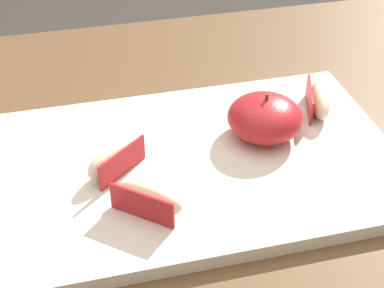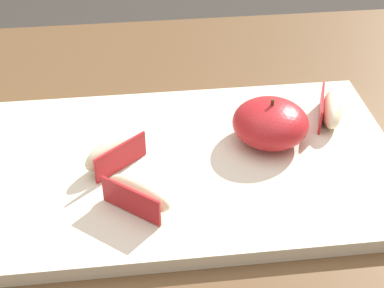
# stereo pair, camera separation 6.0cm
# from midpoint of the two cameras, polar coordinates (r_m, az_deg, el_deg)

# --- Properties ---
(dining_table) EXTENTS (1.44, 0.80, 0.75)m
(dining_table) POSITION_cam_midpoint_polar(r_m,az_deg,el_deg) (0.68, 3.53, -10.23)
(dining_table) COLOR brown
(dining_table) RESTS_ON ground_plane
(cutting_board) EXTENTS (0.44, 0.28, 0.02)m
(cutting_board) POSITION_cam_midpoint_polar(r_m,az_deg,el_deg) (0.62, 2.78, -2.16)
(cutting_board) COLOR beige
(cutting_board) RESTS_ON dining_table
(apple_half_skin_up) EXTENTS (0.08, 0.08, 0.05)m
(apple_half_skin_up) POSITION_cam_midpoint_polar(r_m,az_deg,el_deg) (0.64, 10.45, 1.97)
(apple_half_skin_up) COLOR #B21E23
(apple_half_skin_up) RESTS_ON cutting_board
(apple_wedge_left) EXTENTS (0.07, 0.06, 0.03)m
(apple_wedge_left) POSITION_cam_midpoint_polar(r_m,az_deg,el_deg) (0.60, -4.94, -0.91)
(apple_wedge_left) COLOR beige
(apple_wedge_left) RESTS_ON cutting_board
(apple_wedge_middle) EXTENTS (0.07, 0.06, 0.03)m
(apple_wedge_middle) POSITION_cam_midpoint_polar(r_m,az_deg,el_deg) (0.55, -2.19, -5.07)
(apple_wedge_middle) COLOR beige
(apple_wedge_middle) RESTS_ON cutting_board
(apple_wedge_right) EXTENTS (0.05, 0.07, 0.03)m
(apple_wedge_right) POSITION_cam_midpoint_polar(r_m,az_deg,el_deg) (0.69, 16.08, 3.29)
(apple_wedge_right) COLOR beige
(apple_wedge_right) RESTS_ON cutting_board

